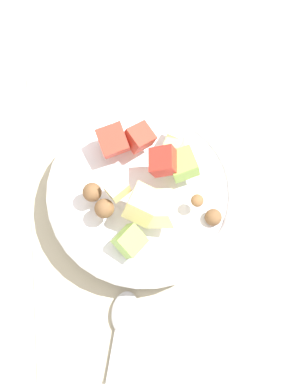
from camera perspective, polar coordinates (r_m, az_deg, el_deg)
name	(u,v)px	position (r m, az deg, el deg)	size (l,w,h in m)	color
ground_plane	(144,204)	(0.75, 0.05, -1.36)	(2.40, 2.40, 0.00)	silver
placemat	(144,203)	(0.74, 0.05, -1.29)	(0.47, 0.33, 0.01)	#BCB299
salad_bowl	(144,193)	(0.71, 0.01, -0.13)	(0.27, 0.27, 0.12)	white
serving_spoon	(120,340)	(0.70, -2.69, -16.23)	(0.19, 0.08, 0.01)	#B7B7BC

